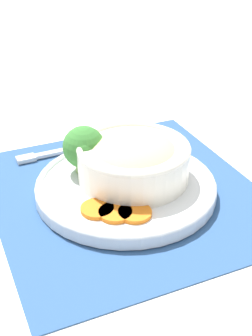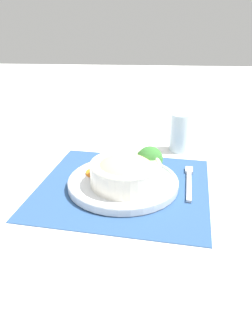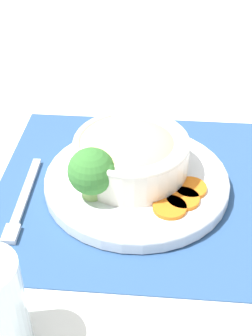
# 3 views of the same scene
# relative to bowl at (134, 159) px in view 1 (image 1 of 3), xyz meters

# --- Properties ---
(ground_plane) EXTENTS (4.00, 4.00, 0.00)m
(ground_plane) POSITION_rel_bowl_xyz_m (-0.01, 0.02, -0.05)
(ground_plane) COLOR white
(placemat) EXTENTS (0.47, 0.45, 0.00)m
(placemat) POSITION_rel_bowl_xyz_m (-0.01, 0.02, -0.05)
(placemat) COLOR #2D5184
(placemat) RESTS_ON ground_plane
(plate) EXTENTS (0.28, 0.28, 0.02)m
(plate) POSITION_rel_bowl_xyz_m (-0.01, 0.02, -0.04)
(plate) COLOR silver
(plate) RESTS_ON placemat
(bowl) EXTENTS (0.17, 0.17, 0.07)m
(bowl) POSITION_rel_bowl_xyz_m (0.00, 0.00, 0.00)
(bowl) COLOR silver
(bowl) RESTS_ON plate
(broccoli_floret) EXTENTS (0.07, 0.07, 0.08)m
(broccoli_floret) POSITION_rel_bowl_xyz_m (0.06, 0.06, 0.01)
(broccoli_floret) COLOR #84AD5B
(broccoli_floret) RESTS_ON plate
(carrot_slice_near) EXTENTS (0.05, 0.05, 0.01)m
(carrot_slice_near) POSITION_rel_bowl_xyz_m (-0.05, 0.09, -0.03)
(carrot_slice_near) COLOR orange
(carrot_slice_near) RESTS_ON plate
(carrot_slice_middle) EXTENTS (0.05, 0.05, 0.01)m
(carrot_slice_middle) POSITION_rel_bowl_xyz_m (-0.07, 0.07, -0.03)
(carrot_slice_middle) COLOR orange
(carrot_slice_middle) RESTS_ON plate
(carrot_slice_far) EXTENTS (0.05, 0.05, 0.01)m
(carrot_slice_far) POSITION_rel_bowl_xyz_m (-0.08, 0.05, -0.03)
(carrot_slice_far) COLOR orange
(carrot_slice_far) RESTS_ON plate
(fork) EXTENTS (0.03, 0.18, 0.01)m
(fork) POSITION_rel_bowl_xyz_m (0.16, 0.06, -0.05)
(fork) COLOR silver
(fork) RESTS_ON placemat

